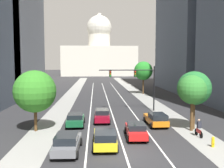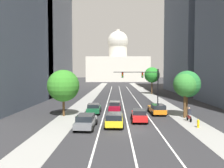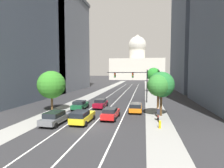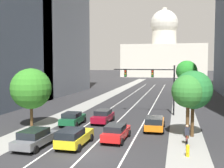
# 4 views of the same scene
# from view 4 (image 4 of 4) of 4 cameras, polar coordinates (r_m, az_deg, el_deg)

# --- Properties ---
(ground_plane) EXTENTS (400.00, 400.00, 0.00)m
(ground_plane) POSITION_cam_4_polar(r_m,az_deg,el_deg) (60.80, 6.63, -2.25)
(ground_plane) COLOR #2B2B2D
(sidewalk_left) EXTENTS (3.16, 130.00, 0.01)m
(sidewalk_left) POSITION_cam_4_polar(r_m,az_deg,el_deg) (57.29, -1.55, -2.62)
(sidewalk_left) COLOR gray
(sidewalk_left) RESTS_ON ground
(sidewalk_right) EXTENTS (3.16, 130.00, 0.01)m
(sidewalk_right) POSITION_cam_4_polar(r_m,az_deg,el_deg) (55.47, 13.92, -2.97)
(sidewalk_right) COLOR gray
(sidewalk_right) RESTS_ON ground
(lane_stripe_left) EXTENTS (0.16, 90.00, 0.01)m
(lane_stripe_left) POSITION_cam_4_polar(r_m,az_deg,el_deg) (46.59, 0.84, -4.21)
(lane_stripe_left) COLOR white
(lane_stripe_left) RESTS_ON ground
(lane_stripe_center) EXTENTS (0.16, 90.00, 0.01)m
(lane_stripe_center) POSITION_cam_4_polar(r_m,az_deg,el_deg) (46.05, 4.53, -4.33)
(lane_stripe_center) COLOR white
(lane_stripe_center) RESTS_ON ground
(lane_stripe_right) EXTENTS (0.16, 90.00, 0.01)m
(lane_stripe_right) POSITION_cam_4_polar(r_m,az_deg,el_deg) (45.70, 8.30, -4.42)
(lane_stripe_right) COLOR white
(lane_stripe_right) RESTS_ON ground
(office_tower_far_left) EXTENTS (20.90, 27.42, 32.53)m
(office_tower_far_left) POSITION_cam_4_polar(r_m,az_deg,el_deg) (67.88, -16.48, 12.08)
(office_tower_far_left) COLOR gray
(office_tower_far_left) RESTS_ON ground
(capitol_building) EXTENTS (40.15, 24.65, 34.46)m
(capitol_building) POSITION_cam_4_polar(r_m,az_deg,el_deg) (145.65, 10.46, 5.87)
(capitol_building) COLOR beige
(capitol_building) RESTS_ON ground
(car_yellow) EXTENTS (2.10, 4.60, 1.58)m
(car_yellow) POSITION_cam_4_polar(r_m,az_deg,el_deg) (23.83, -7.75, -10.54)
(car_yellow) COLOR yellow
(car_yellow) RESTS_ON ground
(car_red) EXTENTS (2.07, 4.40, 1.48)m
(car_red) POSITION_cam_4_polar(r_m,az_deg,el_deg) (25.37, 0.84, -9.71)
(car_red) COLOR red
(car_red) RESTS_ON ground
(car_green) EXTENTS (2.08, 4.13, 1.45)m
(car_green) POSITION_cam_4_polar(r_m,az_deg,el_deg) (31.79, -8.00, -6.90)
(car_green) COLOR #14512D
(car_green) RESTS_ON ground
(car_crimson) EXTENTS (1.99, 4.25, 1.52)m
(car_crimson) POSITION_cam_4_polar(r_m,az_deg,el_deg) (32.57, -1.83, -6.52)
(car_crimson) COLOR maroon
(car_crimson) RESTS_ON ground
(car_gray) EXTENTS (2.20, 4.70, 1.51)m
(car_gray) POSITION_cam_4_polar(r_m,az_deg,el_deg) (24.27, -15.32, -10.47)
(car_gray) COLOR slate
(car_gray) RESTS_ON ground
(car_orange) EXTENTS (2.12, 4.71, 1.49)m
(car_orange) POSITION_cam_4_polar(r_m,az_deg,el_deg) (29.37, 8.61, -7.80)
(car_orange) COLOR orange
(car_orange) RESTS_ON ground
(traffic_signal_mast) EXTENTS (8.20, 0.39, 6.60)m
(traffic_signal_mast) POSITION_cam_4_polar(r_m,az_deg,el_deg) (37.82, 8.55, 0.93)
(traffic_signal_mast) COLOR black
(traffic_signal_mast) RESTS_ON ground
(fire_hydrant) EXTENTS (0.26, 0.35, 0.91)m
(fire_hydrant) POSITION_cam_4_polar(r_m,az_deg,el_deg) (22.04, 15.08, -12.86)
(fire_hydrant) COLOR yellow
(fire_hydrant) RESTS_ON ground
(cyclist) EXTENTS (0.37, 1.70, 1.72)m
(cyclist) POSITION_cam_4_polar(r_m,az_deg,el_deg) (24.86, 14.91, -9.96)
(cyclist) COLOR black
(cyclist) RESTS_ON ground
(street_tree_near_right) EXTENTS (4.21, 4.21, 7.38)m
(street_tree_near_right) POSITION_cam_4_polar(r_m,az_deg,el_deg) (57.89, 14.88, 2.53)
(street_tree_near_right) COLOR #51381E
(street_tree_near_right) RESTS_ON ground
(street_tree_mid_left) EXTENTS (4.36, 4.36, 6.35)m
(street_tree_mid_left) POSITION_cam_4_polar(r_m,az_deg,el_deg) (31.29, -16.10, -0.92)
(street_tree_mid_left) COLOR #51381E
(street_tree_mid_left) RESTS_ON ground
(street_tree_far_right) EXTENTS (3.58, 3.58, 6.21)m
(street_tree_far_right) POSITION_cam_4_polar(r_m,az_deg,el_deg) (27.14, 16.09, -1.18)
(street_tree_far_right) COLOR #51381E
(street_tree_far_right) RESTS_ON ground
(street_tree_mid_right) EXTENTS (3.01, 3.01, 5.86)m
(street_tree_mid_right) POSITION_cam_4_polar(r_m,az_deg,el_deg) (26.44, 15.17, -1.47)
(street_tree_mid_right) COLOR #51381E
(street_tree_mid_right) RESTS_ON ground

